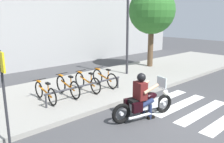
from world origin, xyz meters
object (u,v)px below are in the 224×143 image
at_px(bicycle_3, 104,78).
at_px(street_lamp, 128,20).
at_px(bicycle_1, 68,86).
at_px(street_sign, 3,83).
at_px(rider, 142,93).
at_px(tree_near_rack, 152,11).
at_px(bicycle_0, 45,92).
at_px(motorcycle, 144,104).
at_px(bicycle_2, 87,82).
at_px(bike_rack, 86,86).

bearing_deg(bicycle_3, street_lamp, 21.80).
relative_size(bicycle_1, street_sign, 0.71).
bearing_deg(rider, tree_near_rack, 36.89).
relative_size(bicycle_0, street_lamp, 0.34).
relative_size(motorcycle, bicycle_1, 1.31).
bearing_deg(tree_near_rack, bicycle_0, -169.87).
bearing_deg(motorcycle, bicycle_0, 121.04).
height_order(street_lamp, street_sign, street_lamp).
distance_m(motorcycle, bicycle_1, 3.06).
relative_size(bicycle_0, tree_near_rack, 0.35).
relative_size(bicycle_2, bike_rack, 0.52).
bearing_deg(street_lamp, bike_rack, -157.96).
xyz_separation_m(bike_rack, street_lamp, (3.62, 1.46, 2.29)).
distance_m(bicycle_3, bike_rack, 1.45).
xyz_separation_m(bicycle_3, street_lamp, (2.28, 0.91, 2.34)).
distance_m(rider, tree_near_rack, 7.47).
distance_m(rider, street_lamp, 5.42).
xyz_separation_m(bicycle_2, street_sign, (-3.67, -1.99, 1.11)).
distance_m(bicycle_2, bike_rack, 0.71).
bearing_deg(tree_near_rack, street_lamp, -170.40).
xyz_separation_m(motorcycle, bicycle_2, (0.02, 2.94, 0.05)).
bearing_deg(bicycle_2, tree_near_rack, 13.31).
bearing_deg(tree_near_rack, street_sign, -160.28).
distance_m(bicycle_1, street_lamp, 4.77).
bearing_deg(bicycle_2, bicycle_0, 179.98).
xyz_separation_m(bicycle_1, bicycle_2, (0.89, 0.00, -0.01)).
xyz_separation_m(bicycle_2, bike_rack, (-0.45, -0.55, 0.06)).
distance_m(bicycle_0, street_lamp, 5.57).
height_order(bicycle_0, bicycle_2, bicycle_2).
relative_size(bicycle_1, bicycle_2, 0.97).
bearing_deg(bike_rack, tree_near_rack, 17.31).
xyz_separation_m(bicycle_2, bicycle_3, (0.89, -0.00, 0.00)).
bearing_deg(motorcycle, bicycle_1, 106.58).
bearing_deg(bike_rack, bicycle_1, 128.92).
xyz_separation_m(bicycle_1, tree_near_rack, (6.43, 1.31, 2.80)).
bearing_deg(bike_rack, rider, -81.54).
xyz_separation_m(bicycle_0, tree_near_rack, (7.32, 1.31, 2.82)).
bearing_deg(street_sign, motorcycle, -14.54).
distance_m(motorcycle, bicycle_3, 3.08).
distance_m(bike_rack, street_sign, 3.68).
distance_m(bicycle_0, street_sign, 2.96).
relative_size(bike_rack, tree_near_rack, 0.71).
bearing_deg(bicycle_3, motorcycle, -107.28).
bearing_deg(street_lamp, tree_near_rack, 9.60).
relative_size(bicycle_0, bicycle_3, 1.01).
distance_m(bicycle_2, street_lamp, 4.05).
relative_size(bicycle_3, bike_rack, 0.49).
height_order(bicycle_0, bicycle_1, bicycle_1).
relative_size(bicycle_1, street_lamp, 0.35).
height_order(rider, bicycle_2, rider).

